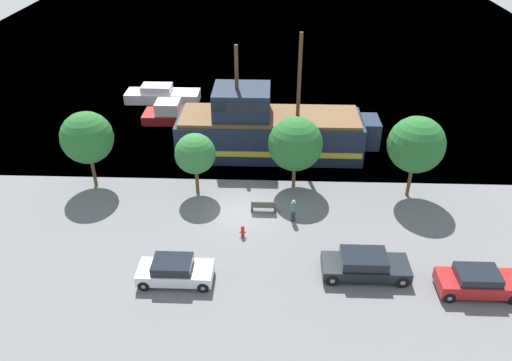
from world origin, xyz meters
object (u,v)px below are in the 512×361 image
(pirate_ship, at_px, (268,130))
(fire_hydrant, at_px, (243,231))
(parked_car_curb_mid, at_px, (478,282))
(moored_boat_outer, at_px, (162,95))
(parked_car_curb_front, at_px, (365,265))
(bench_promenade_east, at_px, (263,206))
(parked_car_curb_rear, at_px, (175,271))
(pedestrian_walking_near, at_px, (293,210))
(moored_boat_dockside, at_px, (172,114))

(pirate_ship, bearing_deg, fire_hydrant, -96.98)
(pirate_ship, distance_m, parked_car_curb_mid, 19.01)
(moored_boat_outer, bearing_deg, parked_car_curb_front, -56.64)
(parked_car_curb_front, xyz_separation_m, bench_promenade_east, (-5.69, 5.87, -0.29))
(parked_car_curb_rear, xyz_separation_m, bench_promenade_east, (4.63, 6.70, -0.26))
(parked_car_curb_rear, bearing_deg, moored_boat_outer, 102.79)
(fire_hydrant, height_order, pedestrian_walking_near, pedestrian_walking_near)
(moored_boat_dockside, distance_m, fire_hydrant, 18.18)
(fire_hydrant, bearing_deg, parked_car_curb_mid, -18.97)
(parked_car_curb_mid, bearing_deg, bench_promenade_east, 148.51)
(moored_boat_outer, distance_m, parked_car_curb_rear, 25.84)
(parked_car_curb_front, relative_size, pedestrian_walking_near, 2.97)
(parked_car_curb_front, relative_size, fire_hydrant, 6.21)
(fire_hydrant, distance_m, bench_promenade_east, 2.91)
(parked_car_curb_front, bearing_deg, moored_boat_outer, 123.36)
(parked_car_curb_rear, xyz_separation_m, fire_hydrant, (3.43, 4.05, -0.28))
(parked_car_curb_mid, height_order, parked_car_curb_rear, parked_car_curb_mid)
(pirate_ship, bearing_deg, bench_promenade_east, -90.94)
(moored_boat_outer, height_order, parked_car_curb_mid, moored_boat_outer)
(moored_boat_dockside, bearing_deg, bench_promenade_east, -58.53)
(pirate_ship, height_order, parked_car_curb_front, pirate_ship)
(moored_boat_dockside, height_order, parked_car_curb_mid, moored_boat_dockside)
(parked_car_curb_rear, height_order, fire_hydrant, parked_car_curb_rear)
(moored_boat_dockside, xyz_separation_m, parked_car_curb_mid, (19.96, -20.96, 0.03))
(fire_hydrant, relative_size, bench_promenade_east, 0.47)
(parked_car_curb_rear, bearing_deg, moored_boat_dockside, 100.75)
(moored_boat_outer, relative_size, parked_car_curb_front, 1.50)
(pirate_ship, relative_size, parked_car_curb_front, 3.26)
(moored_boat_outer, distance_m, fire_hydrant, 23.05)
(parked_car_curb_rear, distance_m, pedestrian_walking_near, 8.71)
(moored_boat_dockside, height_order, moored_boat_outer, moored_boat_dockside)
(parked_car_curb_rear, xyz_separation_m, pedestrian_walking_near, (6.54, 5.75, 0.11))
(moored_boat_dockside, relative_size, moored_boat_outer, 0.74)
(pirate_ship, relative_size, fire_hydrant, 20.26)
(bench_promenade_east, bearing_deg, parked_car_curb_front, -45.87)
(moored_boat_dockside, height_order, pedestrian_walking_near, moored_boat_dockside)
(parked_car_curb_front, bearing_deg, pedestrian_walking_near, 127.53)
(parked_car_curb_rear, height_order, bench_promenade_east, parked_car_curb_rear)
(pirate_ship, distance_m, moored_boat_outer, 14.72)
(fire_hydrant, xyz_separation_m, bench_promenade_east, (1.20, 2.65, 0.02))
(parked_car_curb_front, distance_m, parked_car_curb_mid, 5.83)
(moored_boat_outer, relative_size, fire_hydrant, 9.29)
(bench_promenade_east, bearing_deg, moored_boat_outer, 119.23)
(moored_boat_outer, distance_m, bench_promenade_east, 21.20)
(bench_promenade_east, bearing_deg, parked_car_curb_mid, -31.49)
(fire_hydrant, distance_m, pedestrian_walking_near, 3.57)
(pirate_ship, relative_size, moored_boat_outer, 2.18)
(parked_car_curb_mid, relative_size, parked_car_curb_rear, 1.04)
(moored_boat_dockside, relative_size, parked_car_curb_rear, 1.30)
(pirate_ship, bearing_deg, parked_car_curb_rear, -107.66)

